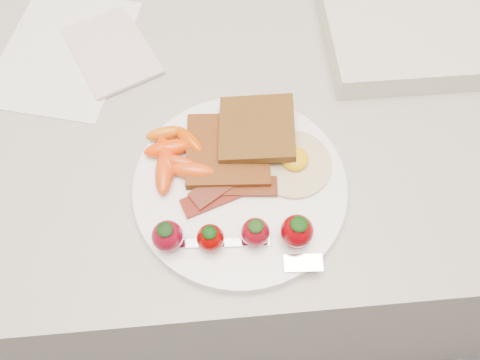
{
  "coord_description": "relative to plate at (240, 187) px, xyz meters",
  "views": [
    {
      "loc": [
        -0.03,
        1.3,
        1.44
      ],
      "look_at": [
        -0.01,
        1.56,
        0.93
      ],
      "focal_mm": 35.0,
      "sensor_mm": 36.0,
      "label": 1
    }
  ],
  "objects": [
    {
      "name": "fork",
      "position": [
        0.01,
        -0.09,
        0.01
      ],
      "size": [
        0.17,
        0.05,
        0.0
      ],
      "color": "silver",
      "rests_on": "plate"
    },
    {
      "name": "notepad",
      "position": [
        -0.17,
        0.25,
        -0.0
      ],
      "size": [
        0.16,
        0.18,
        0.01
      ],
      "primitive_type": "cube",
      "rotation": [
        0.0,
        0.0,
        0.43
      ],
      "color": "beige",
      "rests_on": "paper_sheet"
    },
    {
      "name": "counter",
      "position": [
        0.01,
        0.14,
        -0.46
      ],
      "size": [
        2.0,
        0.6,
        0.9
      ],
      "primitive_type": "cube",
      "color": "gray",
      "rests_on": "ground"
    },
    {
      "name": "toast_upper",
      "position": [
        0.03,
        0.07,
        0.03
      ],
      "size": [
        0.11,
        0.11,
        0.02
      ],
      "primitive_type": "cube",
      "rotation": [
        0.0,
        -0.1,
        -0.09
      ],
      "color": "#38220D",
      "rests_on": "toast_lower"
    },
    {
      "name": "appliance",
      "position": [
        0.32,
        0.26,
        0.01
      ],
      "size": [
        0.34,
        0.27,
        0.04
      ],
      "primitive_type": "cube",
      "rotation": [
        0.0,
        0.0,
        -0.0
      ],
      "color": "beige",
      "rests_on": "counter"
    },
    {
      "name": "baby_carrots",
      "position": [
        -0.08,
        0.04,
        0.02
      ],
      "size": [
        0.09,
        0.1,
        0.02
      ],
      "color": "#E93A02",
      "rests_on": "plate"
    },
    {
      "name": "strawberries",
      "position": [
        -0.01,
        -0.07,
        0.03
      ],
      "size": [
        0.19,
        0.04,
        0.05
      ],
      "color": "maroon",
      "rests_on": "plate"
    },
    {
      "name": "plate",
      "position": [
        0.0,
        0.0,
        0.0
      ],
      "size": [
        0.27,
        0.27,
        0.02
      ],
      "primitive_type": "cylinder",
      "color": "white",
      "rests_on": "counter"
    },
    {
      "name": "bacon_strips",
      "position": [
        -0.01,
        -0.0,
        0.01
      ],
      "size": [
        0.12,
        0.09,
        0.01
      ],
      "color": "#500F0A",
      "rests_on": "plate"
    },
    {
      "name": "paper_sheet",
      "position": [
        -0.25,
        0.26,
        -0.01
      ],
      "size": [
        0.24,
        0.28,
        0.0
      ],
      "primitive_type": "cube",
      "rotation": [
        0.0,
        0.0,
        -0.27
      ],
      "color": "white",
      "rests_on": "counter"
    },
    {
      "name": "toast_lower",
      "position": [
        -0.01,
        0.05,
        0.02
      ],
      "size": [
        0.11,
        0.11,
        0.01
      ],
      "primitive_type": "cube",
      "rotation": [
        0.0,
        0.0,
        -0.07
      ],
      "color": "#421304",
      "rests_on": "plate"
    },
    {
      "name": "fried_egg",
      "position": [
        0.07,
        0.02,
        0.01
      ],
      "size": [
        0.13,
        0.13,
        0.02
      ],
      "color": "beige",
      "rests_on": "plate"
    }
  ]
}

